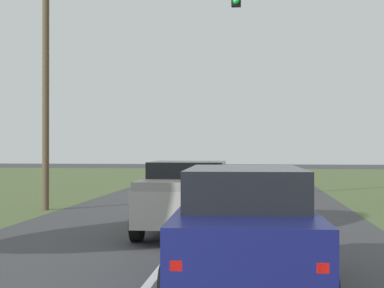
% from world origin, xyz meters
% --- Properties ---
extents(ground_plane, '(120.00, 120.00, 0.00)m').
position_xyz_m(ground_plane, '(0.00, 9.22, 0.00)').
color(ground_plane, '#424244').
extents(red_suv_near, '(2.36, 4.91, 1.90)m').
position_xyz_m(red_suv_near, '(1.57, 5.19, 1.00)').
color(red_suv_near, navy).
rests_on(red_suv_near, ground_plane).
extents(pickup_truck_lead, '(2.36, 4.97, 1.85)m').
position_xyz_m(pickup_truck_lead, '(0.02, 10.95, 0.96)').
color(pickup_truck_lead, '#B7B2A8').
rests_on(pickup_truck_lead, ground_plane).
extents(traffic_light, '(7.55, 0.40, 8.59)m').
position_xyz_m(traffic_light, '(-3.77, 15.83, 5.62)').
color(traffic_light, brown).
rests_on(traffic_light, ground_plane).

